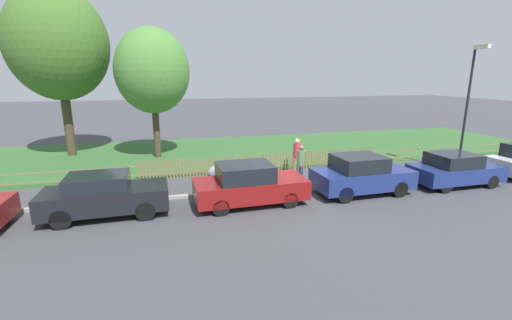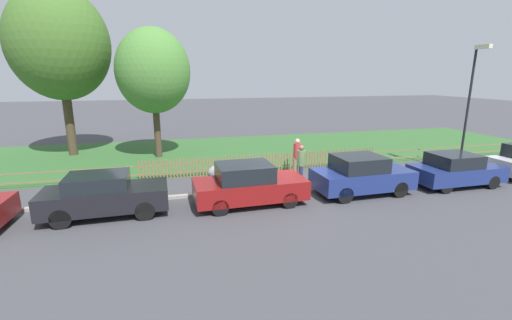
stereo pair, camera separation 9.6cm
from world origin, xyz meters
name	(u,v)px [view 1 (the left image)]	position (x,y,z in m)	size (l,w,h in m)	color
ground_plane	(285,190)	(0.00, 0.00, 0.00)	(120.00, 120.00, 0.00)	#424247
kerb_stone	(284,188)	(0.00, 0.10, 0.06)	(40.19, 0.20, 0.12)	#9E998E
grass_strip	(243,151)	(0.00, 7.95, 0.01)	(40.19, 10.13, 0.01)	#33602D
park_fence	(266,163)	(0.00, 2.90, 0.46)	(40.19, 0.05, 0.91)	olive
parked_car_black_saloon	(105,195)	(-6.75, -1.04, 0.75)	(4.03, 1.71, 1.46)	black
parked_car_navy_estate	(249,184)	(-1.83, -1.17, 0.75)	(4.10, 1.87, 1.53)	maroon
parked_car_red_compact	(361,175)	(2.78, -1.17, 0.78)	(3.89, 1.87, 1.56)	navy
parked_car_white_van	(455,169)	(7.25, -1.26, 0.70)	(3.76, 1.76, 1.41)	navy
covered_motorcycle	(231,171)	(-2.08, 1.10, 0.66)	(2.01, 0.74, 1.08)	black
tree_nearest_kerb	(58,45)	(-10.16, 9.40, 6.30)	(5.38, 5.38, 9.42)	#473828
tree_behind_motorcycle	(152,71)	(-5.17, 7.54, 4.86)	(4.05, 4.05, 7.21)	#473828
pedestrian_near_fence	(301,162)	(0.94, 0.64, 0.97)	(0.44, 0.44, 1.72)	#2D3351
pedestrian_by_lamp	(297,155)	(1.27, 1.98, 0.99)	(0.43, 0.43, 1.76)	#7F6B51
street_lamp	(470,95)	(9.37, 0.51, 3.73)	(0.20, 0.79, 5.97)	black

